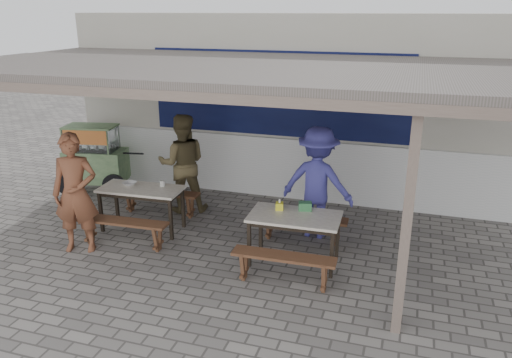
{
  "coord_description": "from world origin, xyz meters",
  "views": [
    {
      "loc": [
        2.29,
        -6.12,
        3.57
      ],
      "look_at": [
        0.06,
        0.9,
        1.06
      ],
      "focal_mm": 35.0,
      "sensor_mm": 36.0,
      "label": 1
    }
  ],
  "objects_px": {
    "bench_left_street": "(123,227)",
    "patron_wall_side": "(183,163)",
    "condiment_jar": "(162,183)",
    "patron_right_table": "(317,183)",
    "table_right": "(295,220)",
    "bench_left_wall": "(160,197)",
    "patron_street_side": "(75,193)",
    "bench_right_wall": "(303,223)",
    "condiment_bowl": "(130,184)",
    "bench_right_street": "(284,263)",
    "donation_box": "(305,206)",
    "table_left": "(141,193)",
    "tissue_box": "(279,206)",
    "vendor_cart": "(95,156)"
  },
  "relations": [
    {
      "from": "condiment_jar",
      "to": "patron_right_table",
      "type": "bearing_deg",
      "value": 10.81
    },
    {
      "from": "patron_wall_side",
      "to": "donation_box",
      "type": "distance_m",
      "value": 2.77
    },
    {
      "from": "bench_right_wall",
      "to": "patron_right_table",
      "type": "distance_m",
      "value": 0.69
    },
    {
      "from": "condiment_jar",
      "to": "condiment_bowl",
      "type": "relative_size",
      "value": 0.45
    },
    {
      "from": "bench_right_wall",
      "to": "donation_box",
      "type": "distance_m",
      "value": 0.67
    },
    {
      "from": "table_left",
      "to": "table_right",
      "type": "bearing_deg",
      "value": -10.51
    },
    {
      "from": "bench_left_street",
      "to": "donation_box",
      "type": "distance_m",
      "value": 2.87
    },
    {
      "from": "table_left",
      "to": "patron_wall_side",
      "type": "height_order",
      "value": "patron_wall_side"
    },
    {
      "from": "bench_left_street",
      "to": "bench_right_street",
      "type": "xyz_separation_m",
      "value": [
        2.7,
        -0.36,
        -0.0
      ]
    },
    {
      "from": "bench_left_street",
      "to": "bench_right_street",
      "type": "relative_size",
      "value": 1.05
    },
    {
      "from": "bench_right_wall",
      "to": "condiment_jar",
      "type": "height_order",
      "value": "condiment_jar"
    },
    {
      "from": "bench_left_street",
      "to": "bench_left_wall",
      "type": "xyz_separation_m",
      "value": [
        -0.07,
        1.36,
        0.0
      ]
    },
    {
      "from": "condiment_bowl",
      "to": "patron_wall_side",
      "type": "bearing_deg",
      "value": 59.92
    },
    {
      "from": "bench_left_street",
      "to": "patron_wall_side",
      "type": "bearing_deg",
      "value": 78.25
    },
    {
      "from": "patron_street_side",
      "to": "condiment_bowl",
      "type": "height_order",
      "value": "patron_street_side"
    },
    {
      "from": "patron_wall_side",
      "to": "condiment_jar",
      "type": "bearing_deg",
      "value": 67.13
    },
    {
      "from": "patron_wall_side",
      "to": "donation_box",
      "type": "height_order",
      "value": "patron_wall_side"
    },
    {
      "from": "bench_right_wall",
      "to": "patron_street_side",
      "type": "relative_size",
      "value": 0.76
    },
    {
      "from": "table_left",
      "to": "tissue_box",
      "type": "relative_size",
      "value": 12.63
    },
    {
      "from": "patron_street_side",
      "to": "condiment_bowl",
      "type": "bearing_deg",
      "value": 55.17
    },
    {
      "from": "patron_wall_side",
      "to": "condiment_bowl",
      "type": "height_order",
      "value": "patron_wall_side"
    },
    {
      "from": "tissue_box",
      "to": "condiment_jar",
      "type": "distance_m",
      "value": 2.19
    },
    {
      "from": "patron_street_side",
      "to": "patron_wall_side",
      "type": "bearing_deg",
      "value": 48.07
    },
    {
      "from": "patron_wall_side",
      "to": "patron_right_table",
      "type": "bearing_deg",
      "value": 149.11
    },
    {
      "from": "bench_left_wall",
      "to": "patron_street_side",
      "type": "relative_size",
      "value": 0.8
    },
    {
      "from": "bench_left_street",
      "to": "bench_right_street",
      "type": "distance_m",
      "value": 2.72
    },
    {
      "from": "bench_left_street",
      "to": "tissue_box",
      "type": "height_order",
      "value": "tissue_box"
    },
    {
      "from": "table_left",
      "to": "bench_right_street",
      "type": "distance_m",
      "value": 2.95
    },
    {
      "from": "bench_left_street",
      "to": "condiment_jar",
      "type": "relative_size",
      "value": 15.31
    },
    {
      "from": "bench_left_wall",
      "to": "bench_right_street",
      "type": "height_order",
      "value": "same"
    },
    {
      "from": "bench_right_wall",
      "to": "condiment_bowl",
      "type": "xyz_separation_m",
      "value": [
        -2.95,
        -0.26,
        0.44
      ]
    },
    {
      "from": "bench_right_street",
      "to": "patron_right_table",
      "type": "relative_size",
      "value": 0.77
    },
    {
      "from": "bench_left_street",
      "to": "table_right",
      "type": "xyz_separation_m",
      "value": [
        2.68,
        0.32,
        0.33
      ]
    },
    {
      "from": "patron_wall_side",
      "to": "tissue_box",
      "type": "relative_size",
      "value": 16.26
    },
    {
      "from": "bench_right_wall",
      "to": "patron_wall_side",
      "type": "height_order",
      "value": "patron_wall_side"
    },
    {
      "from": "bench_right_wall",
      "to": "vendor_cart",
      "type": "distance_m",
      "value": 4.69
    },
    {
      "from": "patron_street_side",
      "to": "tissue_box",
      "type": "distance_m",
      "value": 3.09
    },
    {
      "from": "bench_right_street",
      "to": "condiment_jar",
      "type": "distance_m",
      "value": 2.77
    },
    {
      "from": "table_left",
      "to": "patron_wall_side",
      "type": "distance_m",
      "value": 1.08
    },
    {
      "from": "condiment_bowl",
      "to": "table_right",
      "type": "bearing_deg",
      "value": -8.14
    },
    {
      "from": "bench_right_street",
      "to": "condiment_bowl",
      "type": "relative_size",
      "value": 6.55
    },
    {
      "from": "condiment_jar",
      "to": "donation_box",
      "type": "bearing_deg",
      "value": -7.19
    },
    {
      "from": "patron_right_table",
      "to": "condiment_jar",
      "type": "xyz_separation_m",
      "value": [
        -2.54,
        -0.48,
        -0.12
      ]
    },
    {
      "from": "tissue_box",
      "to": "bench_right_street",
      "type": "bearing_deg",
      "value": -70.81
    },
    {
      "from": "bench_left_street",
      "to": "bench_right_wall",
      "type": "xyz_separation_m",
      "value": [
        2.66,
        1.01,
        -0.0
      ]
    },
    {
      "from": "bench_right_street",
      "to": "vendor_cart",
      "type": "height_order",
      "value": "vendor_cart"
    },
    {
      "from": "bench_left_wall",
      "to": "vendor_cart",
      "type": "bearing_deg",
      "value": 155.75
    },
    {
      "from": "patron_street_side",
      "to": "vendor_cart",
      "type": "bearing_deg",
      "value": 100.3
    },
    {
      "from": "condiment_jar",
      "to": "vendor_cart",
      "type": "bearing_deg",
      "value": 151.19
    },
    {
      "from": "table_right",
      "to": "condiment_jar",
      "type": "distance_m",
      "value": 2.48
    }
  ]
}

